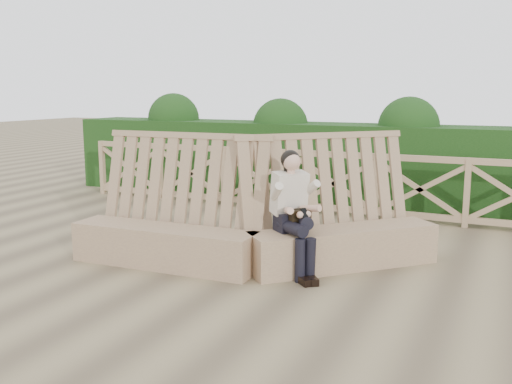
% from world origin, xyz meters
% --- Properties ---
extents(ground, '(60.00, 60.00, 0.00)m').
position_xyz_m(ground, '(0.00, 0.00, 0.00)').
color(ground, brown).
rests_on(ground, ground).
extents(bench, '(4.20, 2.35, 1.62)m').
position_xyz_m(bench, '(-0.05, 0.34, 0.41)').
color(bench, '#7F6148').
rests_on(bench, ground).
extents(woman, '(0.79, 0.80, 1.44)m').
position_xyz_m(woman, '(0.51, 0.26, 0.78)').
color(woman, black).
rests_on(woman, ground).
extents(guardrail, '(10.10, 0.09, 1.10)m').
position_xyz_m(guardrail, '(0.00, 3.50, 0.55)').
color(guardrail, '#997959').
rests_on(guardrail, ground).
extents(hedge, '(12.00, 1.20, 1.50)m').
position_xyz_m(hedge, '(0.00, 4.70, 0.75)').
color(hedge, black).
rests_on(hedge, ground).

